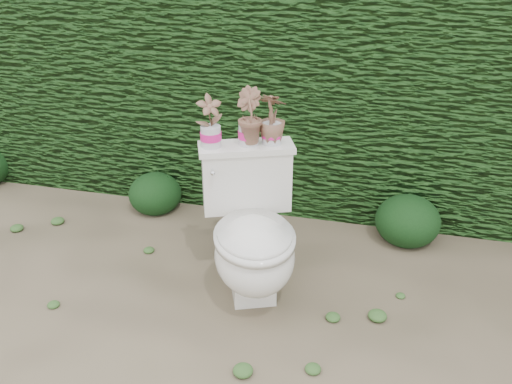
% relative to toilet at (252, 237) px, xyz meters
% --- Properties ---
extents(ground, '(60.00, 60.00, 0.00)m').
position_rel_toilet_xyz_m(ground, '(-0.05, -0.20, -0.36)').
color(ground, '#83745A').
rests_on(ground, ground).
extents(hedge, '(8.00, 1.00, 1.60)m').
position_rel_toilet_xyz_m(hedge, '(-0.05, 1.40, 0.44)').
color(hedge, '#28571D').
rests_on(hedge, ground).
extents(toilet, '(0.68, 0.80, 0.78)m').
position_rel_toilet_xyz_m(toilet, '(0.00, 0.00, 0.00)').
color(toilet, silver).
rests_on(toilet, ground).
extents(potted_plant_left, '(0.16, 0.16, 0.26)m').
position_rel_toilet_xyz_m(potted_plant_left, '(-0.26, 0.15, 0.55)').
color(potted_plant_left, '#1F6427').
rests_on(potted_plant_left, toilet).
extents(potted_plant_center, '(0.20, 0.20, 0.28)m').
position_rel_toilet_xyz_m(potted_plant_center, '(-0.08, 0.23, 0.56)').
color(potted_plant_center, '#1F6427').
rests_on(potted_plant_center, toilet).
extents(potted_plant_right, '(0.16, 0.16, 0.26)m').
position_rel_toilet_xyz_m(potted_plant_right, '(0.04, 0.27, 0.55)').
color(potted_plant_right, '#1F6427').
rests_on(potted_plant_right, toilet).
extents(liriope_clump_1, '(0.37, 0.37, 0.29)m').
position_rel_toilet_xyz_m(liriope_clump_1, '(-0.91, 0.78, -0.21)').
color(liriope_clump_1, '#163A14').
rests_on(liriope_clump_1, ground).
extents(liriope_clump_2, '(0.41, 0.41, 0.32)m').
position_rel_toilet_xyz_m(liriope_clump_2, '(0.81, 0.79, -0.19)').
color(liriope_clump_2, '#163A14').
rests_on(liriope_clump_2, ground).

